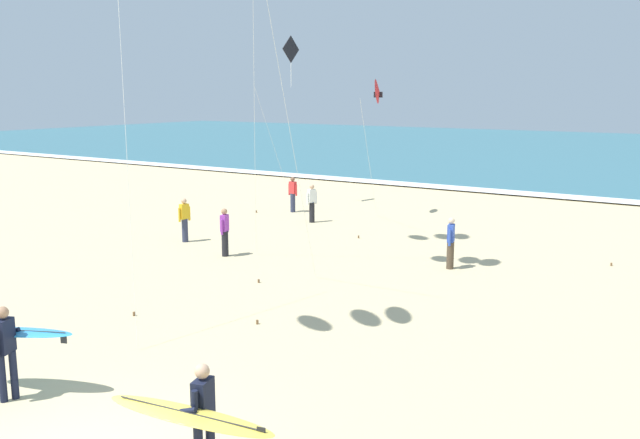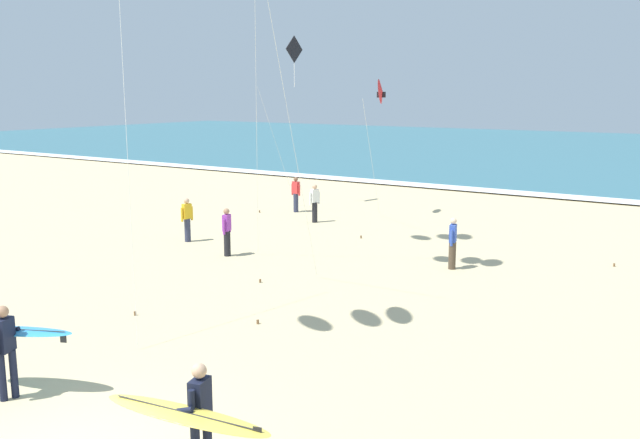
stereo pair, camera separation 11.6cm
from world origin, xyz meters
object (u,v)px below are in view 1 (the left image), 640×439
bystander_yellow_top (185,220)px  bystander_red_top (293,194)px  bystander_white_top (312,203)px  bystander_purple_top (225,232)px  surfer_trailing (197,415)px  kite_diamond_charcoal_distant (290,55)px  bystander_blue_top (451,243)px  kite_delta_scarlet_low (378,92)px  surfer_third (11,340)px

bystander_yellow_top → bystander_red_top: bearing=92.8°
bystander_white_top → bystander_purple_top: size_ratio=1.00×
surfer_trailing → bystander_yellow_top: (-11.22, 11.37, -0.23)m
bystander_white_top → bystander_purple_top: 6.57m
bystander_white_top → bystander_yellow_top: same height
surfer_trailing → bystander_yellow_top: size_ratio=1.54×
bystander_yellow_top → kite_diamond_charcoal_distant: bearing=99.9°
bystander_red_top → bystander_purple_top: 8.65m
bystander_red_top → bystander_white_top: bearing=-37.4°
bystander_blue_top → bystander_white_top: same height
kite_delta_scarlet_low → bystander_blue_top: (6.26, -6.85, -4.50)m
bystander_purple_top → surfer_trailing: bearing=-50.7°
surfer_third → bystander_blue_top: (2.97, 12.62, -0.23)m
kite_diamond_charcoal_distant → kite_delta_scarlet_low: bearing=-3.1°
surfer_trailing → bystander_purple_top: size_ratio=1.54×
kite_diamond_charcoal_distant → bystander_purple_top: size_ratio=4.93×
bystander_red_top → bystander_purple_top: size_ratio=1.00×
surfer_trailing → surfer_third: same height
bystander_red_top → bystander_purple_top: bearing=-69.6°
surfer_third → kite_delta_scarlet_low: size_ratio=0.37×
bystander_purple_top → surfer_third: bearing=-69.1°
surfer_trailing → bystander_white_top: size_ratio=1.54×
surfer_trailing → bystander_red_top: 21.90m
kite_delta_scarlet_low → bystander_red_top: size_ratio=3.69×
kite_diamond_charcoal_distant → bystander_red_top: bearing=-52.1°
kite_delta_scarlet_low → bystander_yellow_top: 10.10m
surfer_third → kite_delta_scarlet_low: bearing=99.6°
surfer_third → bystander_red_top: 19.50m
bystander_blue_top → bystander_red_top: size_ratio=1.00×
kite_diamond_charcoal_distant → bystander_yellow_top: (1.51, -8.70, -6.17)m
bystander_blue_top → bystander_purple_top: (-6.84, -2.49, 0.00)m
kite_delta_scarlet_low → kite_diamond_charcoal_distant: (-4.74, 0.26, 1.68)m
kite_diamond_charcoal_distant → bystander_yellow_top: size_ratio=4.93×
kite_delta_scarlet_low → bystander_red_top: bearing=-161.1°
bystander_red_top → bystander_purple_top: (3.01, -8.11, 0.00)m
surfer_third → surfer_trailing: bearing=-4.1°
kite_diamond_charcoal_distant → bystander_blue_top: 14.48m
kite_delta_scarlet_low → bystander_yellow_top: size_ratio=3.69×
bystander_yellow_top → bystander_purple_top: bearing=-18.5°
bystander_yellow_top → bystander_blue_top: bearing=9.5°
bystander_blue_top → bystander_purple_top: size_ratio=1.00×
bystander_white_top → bystander_yellow_top: size_ratio=1.00×
bystander_yellow_top → surfer_third: bearing=-59.4°
kite_delta_scarlet_low → kite_diamond_charcoal_distant: kite_diamond_charcoal_distant is taller
surfer_third → bystander_red_top: size_ratio=1.36×
bystander_white_top → bystander_purple_top: same height
surfer_trailing → bystander_white_top: surfer_trailing is taller
bystander_yellow_top → surfer_trailing: bearing=-45.4°
kite_delta_scarlet_low → bystander_blue_top: bearing=-47.6°
surfer_trailing → kite_diamond_charcoal_distant: (-12.74, 20.07, 5.94)m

